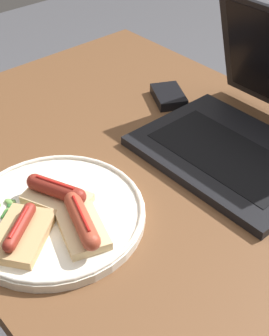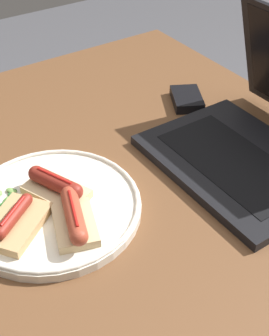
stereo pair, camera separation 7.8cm
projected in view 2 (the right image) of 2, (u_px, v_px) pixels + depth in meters
desk at (210, 255)px, 0.84m from camera, size 1.38×0.76×0.78m
laptop at (259, 138)px, 0.88m from camera, size 0.35×0.33×0.25m
plate at (52, 206)px, 0.78m from camera, size 0.30×0.30×0.02m
sausage_toast_left at (56, 187)px, 0.79m from camera, size 0.12×0.10×0.04m
sausage_toast_middle at (74, 219)px, 0.73m from camera, size 0.12×0.09×0.05m
sausage_toast_right at (15, 222)px, 0.73m from camera, size 0.13×0.14×0.04m
salad_pile at (3, 198)px, 0.79m from camera, size 0.07×0.06×0.01m
external_drive at (187, 99)px, 1.06m from camera, size 0.11×0.10×0.02m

